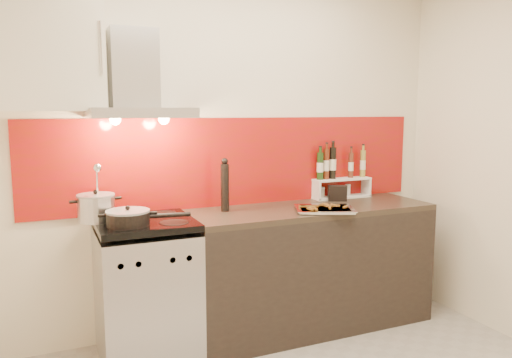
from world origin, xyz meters
name	(u,v)px	position (x,y,z in m)	size (l,w,h in m)	color
back_wall	(231,151)	(0.00, 1.40, 1.30)	(3.40, 0.02, 2.60)	silver
backsplash	(238,162)	(0.05, 1.39, 1.22)	(3.00, 0.02, 0.64)	#941E08
range_stove	(147,291)	(-0.70, 1.10, 0.44)	(0.60, 0.60, 0.91)	#B7B7BA
counter	(310,267)	(0.50, 1.10, 0.45)	(1.80, 0.60, 0.90)	black
range_hood	(136,87)	(-0.70, 1.24, 1.74)	(0.62, 0.50, 0.61)	#B7B7BA
upper_cabinet	(40,48)	(-1.25, 1.22, 1.95)	(0.70, 0.35, 0.72)	silver
stock_pot	(96,208)	(-0.98, 1.19, 1.00)	(0.23, 0.23, 0.20)	#B7B7BA
saute_pan	(129,218)	(-0.81, 0.99, 0.96)	(0.50, 0.26, 0.12)	black
utensil_jar	(97,205)	(-0.98, 1.16, 1.01)	(0.08, 0.12, 0.38)	silver
pepper_mill	(225,186)	(-0.13, 1.19, 1.08)	(0.06, 0.06, 0.37)	black
step_shelf	(339,178)	(0.88, 1.33, 1.06)	(0.49, 0.13, 0.41)	white
caddy_box	(337,193)	(0.80, 1.22, 0.96)	(0.14, 0.06, 0.12)	black
baking_tray	(324,209)	(0.51, 0.93, 0.92)	(0.48, 0.44, 0.03)	silver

